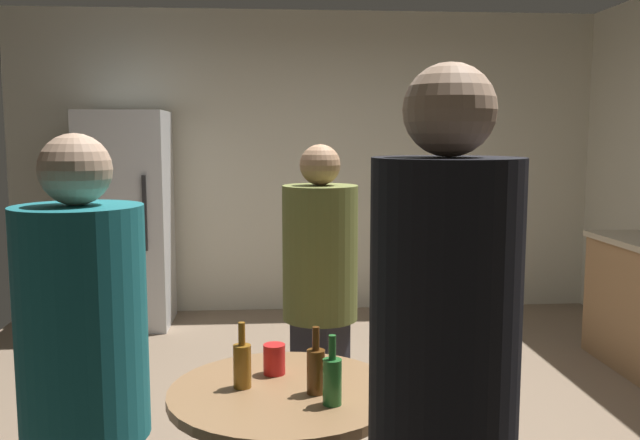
{
  "coord_description": "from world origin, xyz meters",
  "views": [
    {
      "loc": [
        -0.37,
        -3.52,
        1.6
      ],
      "look_at": [
        -0.09,
        0.11,
        1.14
      ],
      "focal_mm": 37.96,
      "sensor_mm": 36.0,
      "label": 1
    }
  ],
  "objects_px": {
    "beer_bottle_amber": "(242,364)",
    "person_in_teal_shirt": "(85,383)",
    "foreground_table": "(285,418)",
    "beer_bottle_green": "(332,379)",
    "refrigerator": "(127,219)",
    "person_in_black_shirt": "(443,385)",
    "person_in_olive_shirt": "(320,289)",
    "beer_bottle_brown": "(316,369)",
    "plastic_cup_red": "(274,359)"
  },
  "relations": [
    {
      "from": "beer_bottle_amber",
      "to": "person_in_teal_shirt",
      "type": "relative_size",
      "value": 0.14
    },
    {
      "from": "beer_bottle_amber",
      "to": "person_in_teal_shirt",
      "type": "xyz_separation_m",
      "value": [
        -0.4,
        -0.46,
        0.12
      ]
    },
    {
      "from": "beer_bottle_amber",
      "to": "plastic_cup_red",
      "type": "distance_m",
      "value": 0.17
    },
    {
      "from": "refrigerator",
      "to": "person_in_black_shirt",
      "type": "bearing_deg",
      "value": -69.62
    },
    {
      "from": "beer_bottle_amber",
      "to": "beer_bottle_green",
      "type": "height_order",
      "value": "same"
    },
    {
      "from": "beer_bottle_amber",
      "to": "person_in_teal_shirt",
      "type": "bearing_deg",
      "value": -130.89
    },
    {
      "from": "refrigerator",
      "to": "beer_bottle_amber",
      "type": "relative_size",
      "value": 7.83
    },
    {
      "from": "beer_bottle_amber",
      "to": "beer_bottle_brown",
      "type": "distance_m",
      "value": 0.26
    },
    {
      "from": "person_in_olive_shirt",
      "to": "person_in_black_shirt",
      "type": "height_order",
      "value": "person_in_black_shirt"
    },
    {
      "from": "refrigerator",
      "to": "beer_bottle_green",
      "type": "bearing_deg",
      "value": -69.13
    },
    {
      "from": "person_in_teal_shirt",
      "to": "beer_bottle_brown",
      "type": "bearing_deg",
      "value": 12.92
    },
    {
      "from": "refrigerator",
      "to": "plastic_cup_red",
      "type": "bearing_deg",
      "value": -70.19
    },
    {
      "from": "refrigerator",
      "to": "person_in_black_shirt",
      "type": "relative_size",
      "value": 1.03
    },
    {
      "from": "beer_bottle_amber",
      "to": "beer_bottle_green",
      "type": "bearing_deg",
      "value": -30.19
    },
    {
      "from": "beer_bottle_amber",
      "to": "refrigerator",
      "type": "bearing_deg",
      "value": 107.49
    },
    {
      "from": "refrigerator",
      "to": "beer_bottle_brown",
      "type": "distance_m",
      "value": 3.79
    },
    {
      "from": "foreground_table",
      "to": "beer_bottle_green",
      "type": "relative_size",
      "value": 3.48
    },
    {
      "from": "person_in_teal_shirt",
      "to": "person_in_black_shirt",
      "type": "distance_m",
      "value": 0.96
    },
    {
      "from": "foreground_table",
      "to": "beer_bottle_amber",
      "type": "xyz_separation_m",
      "value": [
        -0.14,
        0.02,
        0.19
      ]
    },
    {
      "from": "foreground_table",
      "to": "beer_bottle_green",
      "type": "bearing_deg",
      "value": -44.47
    },
    {
      "from": "plastic_cup_red",
      "to": "foreground_table",
      "type": "bearing_deg",
      "value": -77.38
    },
    {
      "from": "beer_bottle_brown",
      "to": "person_in_black_shirt",
      "type": "distance_m",
      "value": 0.79
    },
    {
      "from": "beer_bottle_amber",
      "to": "beer_bottle_green",
      "type": "relative_size",
      "value": 1.0
    },
    {
      "from": "person_in_teal_shirt",
      "to": "person_in_black_shirt",
      "type": "relative_size",
      "value": 0.91
    },
    {
      "from": "refrigerator",
      "to": "beer_bottle_amber",
      "type": "distance_m",
      "value": 3.64
    },
    {
      "from": "beer_bottle_amber",
      "to": "plastic_cup_red",
      "type": "xyz_separation_m",
      "value": [
        0.11,
        0.13,
        -0.03
      ]
    },
    {
      "from": "beer_bottle_brown",
      "to": "person_in_teal_shirt",
      "type": "bearing_deg",
      "value": -149.01
    },
    {
      "from": "refrigerator",
      "to": "beer_bottle_brown",
      "type": "relative_size",
      "value": 7.83
    },
    {
      "from": "plastic_cup_red",
      "to": "person_in_black_shirt",
      "type": "height_order",
      "value": "person_in_black_shirt"
    },
    {
      "from": "beer_bottle_brown",
      "to": "plastic_cup_red",
      "type": "relative_size",
      "value": 2.09
    },
    {
      "from": "person_in_black_shirt",
      "to": "beer_bottle_green",
      "type": "bearing_deg",
      "value": -11.01
    },
    {
      "from": "beer_bottle_amber",
      "to": "beer_bottle_green",
      "type": "distance_m",
      "value": 0.34
    },
    {
      "from": "foreground_table",
      "to": "beer_bottle_brown",
      "type": "xyz_separation_m",
      "value": [
        0.1,
        -0.05,
        0.19
      ]
    },
    {
      "from": "foreground_table",
      "to": "beer_bottle_amber",
      "type": "bearing_deg",
      "value": 170.63
    },
    {
      "from": "foreground_table",
      "to": "person_in_teal_shirt",
      "type": "bearing_deg",
      "value": -141.14
    },
    {
      "from": "refrigerator",
      "to": "beer_bottle_amber",
      "type": "height_order",
      "value": "refrigerator"
    },
    {
      "from": "refrigerator",
      "to": "beer_bottle_brown",
      "type": "bearing_deg",
      "value": -69.25
    },
    {
      "from": "beer_bottle_brown",
      "to": "person_in_teal_shirt",
      "type": "height_order",
      "value": "person_in_teal_shirt"
    },
    {
      "from": "beer_bottle_green",
      "to": "person_in_teal_shirt",
      "type": "bearing_deg",
      "value": -157.24
    },
    {
      "from": "refrigerator",
      "to": "person_in_olive_shirt",
      "type": "relative_size",
      "value": 1.15
    },
    {
      "from": "person_in_olive_shirt",
      "to": "foreground_table",
      "type": "bearing_deg",
      "value": 30.82
    },
    {
      "from": "beer_bottle_brown",
      "to": "person_in_teal_shirt",
      "type": "relative_size",
      "value": 0.14
    },
    {
      "from": "beer_bottle_amber",
      "to": "person_in_olive_shirt",
      "type": "relative_size",
      "value": 0.15
    },
    {
      "from": "person_in_olive_shirt",
      "to": "person_in_teal_shirt",
      "type": "height_order",
      "value": "person_in_teal_shirt"
    },
    {
      "from": "foreground_table",
      "to": "beer_bottle_green",
      "type": "distance_m",
      "value": 0.28
    },
    {
      "from": "refrigerator",
      "to": "beer_bottle_brown",
      "type": "xyz_separation_m",
      "value": [
        1.34,
        -3.54,
        -0.08
      ]
    },
    {
      "from": "refrigerator",
      "to": "person_in_teal_shirt",
      "type": "height_order",
      "value": "refrigerator"
    },
    {
      "from": "refrigerator",
      "to": "person_in_olive_shirt",
      "type": "distance_m",
      "value": 3.08
    },
    {
      "from": "foreground_table",
      "to": "person_in_teal_shirt",
      "type": "distance_m",
      "value": 0.77
    },
    {
      "from": "person_in_olive_shirt",
      "to": "person_in_teal_shirt",
      "type": "relative_size",
      "value": 0.97
    }
  ]
}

